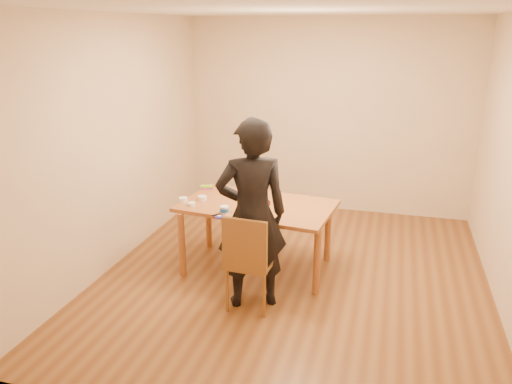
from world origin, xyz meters
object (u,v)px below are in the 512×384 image
(cake_plate, at_px, (258,203))
(person, at_px, (252,215))
(dining_table, at_px, (257,206))
(dining_chair, at_px, (251,262))
(cake, at_px, (258,199))

(cake_plate, distance_m, person, 0.77)
(dining_table, distance_m, cake_plate, 0.03)
(dining_chair, relative_size, cake, 2.11)
(dining_table, bearing_deg, cake_plate, 61.14)
(cake_plate, relative_size, cake, 1.37)
(dining_table, xyz_separation_m, cake_plate, (0.01, 0.01, 0.03))
(dining_table, height_order, cake, cake)
(cake_plate, distance_m, cake, 0.04)
(dining_table, distance_m, person, 0.77)
(dining_chair, bearing_deg, cake_plate, 104.03)
(dining_chair, relative_size, person, 0.23)
(dining_chair, relative_size, cake_plate, 1.54)
(cake_plate, bearing_deg, dining_table, -125.28)
(dining_table, relative_size, cake, 8.15)
(cake, bearing_deg, dining_chair, -79.58)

